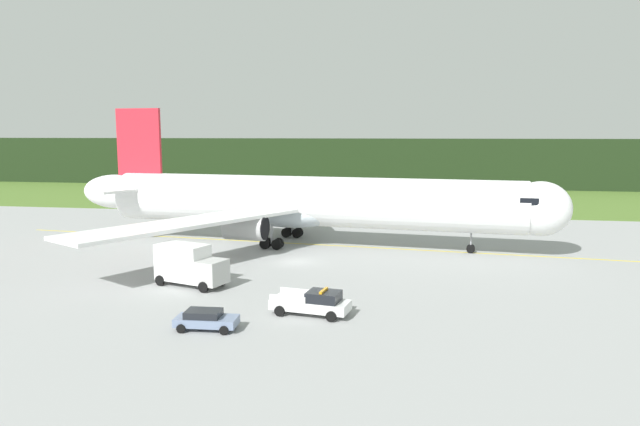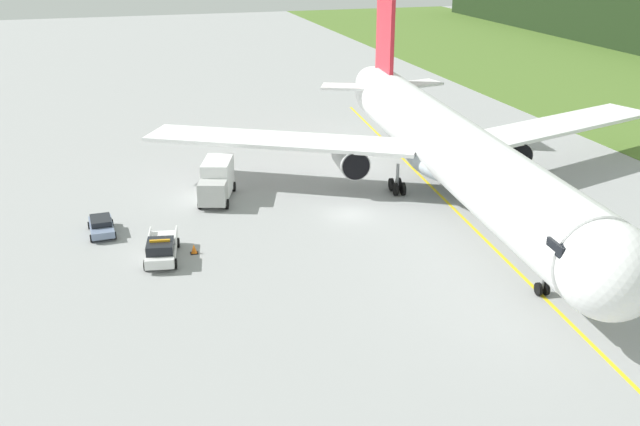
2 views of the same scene
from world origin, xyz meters
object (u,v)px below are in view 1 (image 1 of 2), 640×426
(airliner, at_px, (305,202))
(catering_truck, at_px, (189,264))
(staff_car, at_px, (206,319))
(apron_cone, at_px, (313,300))
(ops_pickup_truck, at_px, (313,303))

(airliner, relative_size, catering_truck, 8.75)
(staff_car, bearing_deg, airliner, 88.54)
(airliner, xyz_separation_m, apron_cone, (5.24, -23.33, -4.57))
(catering_truck, height_order, staff_car, catering_truck)
(catering_truck, bearing_deg, staff_car, -62.41)
(airliner, bearing_deg, ops_pickup_truck, -77.51)
(ops_pickup_truck, relative_size, catering_truck, 0.88)
(apron_cone, bearing_deg, staff_car, -132.16)
(airliner, distance_m, catering_truck, 20.87)
(staff_car, height_order, apron_cone, staff_car)
(ops_pickup_truck, distance_m, apron_cone, 2.52)
(staff_car, distance_m, apron_cone, 8.95)
(catering_truck, bearing_deg, airliner, 72.78)
(ops_pickup_truck, relative_size, apron_cone, 7.93)
(ops_pickup_truck, bearing_deg, staff_car, -146.96)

